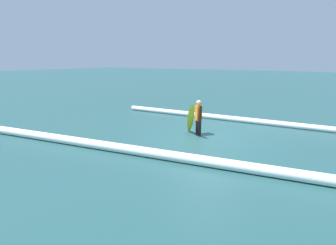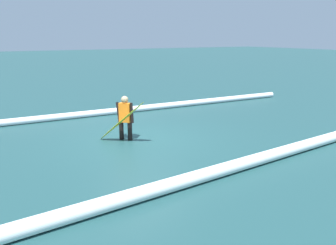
# 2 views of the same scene
# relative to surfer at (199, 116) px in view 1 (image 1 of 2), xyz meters

# --- Properties ---
(ground_plane) EXTENTS (137.95, 137.95, 0.00)m
(ground_plane) POSITION_rel_surfer_xyz_m (-0.43, 0.12, -0.76)
(ground_plane) COLOR #1F4748
(surfer) EXTENTS (0.40, 0.50, 1.37)m
(surfer) POSITION_rel_surfer_xyz_m (0.00, 0.00, 0.00)
(surfer) COLOR black
(surfer) RESTS_ON ground_plane
(surfboard) EXTENTS (1.13, 1.47, 1.34)m
(surfboard) POSITION_rel_surfer_xyz_m (0.23, 0.23, -0.09)
(surfboard) COLOR yellow
(surfboard) RESTS_ON ground_plane
(wave_crest_foreground) EXTENTS (16.04, 0.92, 0.25)m
(wave_crest_foreground) POSITION_rel_surfer_xyz_m (-1.59, -3.44, -0.63)
(wave_crest_foreground) COLOR white
(wave_crest_foreground) RESTS_ON ground_plane
(wave_crest_midground) EXTENTS (17.61, 1.58, 0.30)m
(wave_crest_midground) POSITION_rel_surfer_xyz_m (0.86, 3.81, -0.61)
(wave_crest_midground) COLOR white
(wave_crest_midground) RESTS_ON ground_plane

